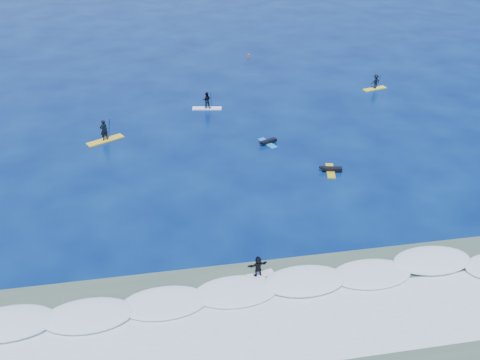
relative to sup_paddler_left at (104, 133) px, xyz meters
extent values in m
plane|color=#031142|center=(11.03, -10.59, -0.70)|extent=(160.00, 160.00, 0.00)
cube|color=#3D5441|center=(11.03, -24.59, -0.70)|extent=(90.00, 13.00, 0.01)
cube|color=white|center=(11.03, -20.59, -0.70)|extent=(40.00, 6.00, 0.30)
cube|color=silver|center=(11.03, -23.59, -0.70)|extent=(34.00, 5.00, 0.02)
cube|color=yellow|center=(0.00, 0.00, -0.65)|extent=(3.22, 2.19, 0.11)
imported|color=black|center=(0.00, 0.00, 0.33)|extent=(0.80, 0.70, 1.85)
cylinder|color=black|center=(0.42, 0.22, 0.26)|extent=(0.38, 0.68, 2.15)
cube|color=black|center=(0.42, 0.22, -0.76)|extent=(0.13, 0.03, 0.32)
cube|color=white|center=(9.47, 5.38, -0.66)|extent=(2.91, 1.18, 0.09)
imported|color=black|center=(9.47, 5.38, 0.20)|extent=(0.88, 0.74, 1.63)
cylinder|color=black|center=(9.89, 5.31, 0.14)|extent=(0.15, 0.65, 1.90)
cube|color=black|center=(9.89, 5.31, -0.75)|extent=(0.11, 0.03, 0.28)
cube|color=yellow|center=(27.59, 7.56, -0.66)|extent=(2.70, 1.31, 0.09)
imported|color=black|center=(27.59, 7.56, 0.14)|extent=(1.08, 0.79, 1.51)
cylinder|color=black|center=(27.97, 7.66, 0.08)|extent=(0.19, 0.59, 1.76)
cube|color=black|center=(27.97, 7.66, -0.75)|extent=(0.10, 0.03, 0.26)
cube|color=gold|center=(17.51, -8.39, -0.65)|extent=(1.09, 2.33, 0.11)
cube|color=black|center=(17.61, -8.41, -0.47)|extent=(1.61, 0.74, 0.26)
sphere|color=black|center=(16.75, -8.22, -0.36)|extent=(0.26, 0.26, 0.26)
cube|color=blue|center=(13.69, -2.95, -0.65)|extent=(1.36, 2.20, 0.10)
cube|color=black|center=(13.79, -2.91, -0.48)|extent=(1.52, 0.93, 0.25)
sphere|color=black|center=(13.02, -3.23, -0.38)|extent=(0.25, 0.25, 0.25)
cube|color=silver|center=(9.48, -19.59, -0.50)|extent=(2.01, 0.89, 0.10)
imported|color=black|center=(9.48, -19.59, 0.20)|extent=(1.26, 0.61, 1.30)
cylinder|color=#EC4C14|center=(16.36, 20.13, -0.50)|extent=(0.26, 0.26, 0.41)
cone|color=#EC4C14|center=(16.36, 20.13, -0.19)|extent=(0.18, 0.18, 0.20)
camera|label=1|loc=(4.45, -42.69, 20.10)|focal=40.00mm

